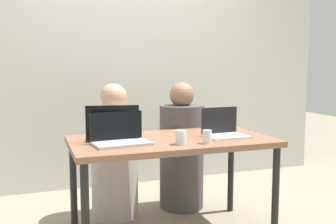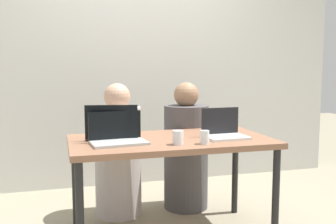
{
  "view_description": "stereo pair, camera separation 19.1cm",
  "coord_description": "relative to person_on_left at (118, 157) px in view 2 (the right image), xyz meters",
  "views": [
    {
      "loc": [
        -0.93,
        -2.56,
        1.24
      ],
      "look_at": [
        0.0,
        0.07,
        0.91
      ],
      "focal_mm": 42.0,
      "sensor_mm": 36.0,
      "label": 1
    },
    {
      "loc": [
        -0.75,
        -2.62,
        1.24
      ],
      "look_at": [
        0.0,
        0.07,
        0.91
      ],
      "focal_mm": 42.0,
      "sensor_mm": 36.0,
      "label": 2
    }
  ],
  "objects": [
    {
      "name": "laptop_back_left",
      "position": [
        -0.1,
        -0.44,
        0.29
      ],
      "size": [
        0.4,
        0.32,
        0.25
      ],
      "rotation": [
        0.0,
        0.0,
        2.96
      ],
      "color": "#363739",
      "rests_on": "desk"
    },
    {
      "name": "desk",
      "position": [
        0.3,
        -0.55,
        0.17
      ],
      "size": [
        1.41,
        0.74,
        0.73
      ],
      "color": "brown",
      "rests_on": "ground"
    },
    {
      "name": "person_on_right",
      "position": [
        0.59,
        -0.0,
        0.0
      ],
      "size": [
        0.46,
        0.46,
        1.1
      ],
      "rotation": [
        0.0,
        0.0,
        3.37
      ],
      "color": "#4D4A4C",
      "rests_on": "ground"
    },
    {
      "name": "water_glass_right",
      "position": [
        0.46,
        -0.8,
        0.28
      ],
      "size": [
        0.06,
        0.06,
        0.09
      ],
      "color": "white",
      "rests_on": "desk"
    },
    {
      "name": "laptop_front_right",
      "position": [
        0.67,
        -0.62,
        0.29
      ],
      "size": [
        0.3,
        0.25,
        0.21
      ],
      "rotation": [
        0.0,
        0.0,
        0.05
      ],
      "color": "silver",
      "rests_on": "desk"
    },
    {
      "name": "laptop_front_left",
      "position": [
        -0.09,
        -0.62,
        0.29
      ],
      "size": [
        0.38,
        0.26,
        0.21
      ],
      "rotation": [
        0.0,
        0.0,
        0.11
      ],
      "color": "#B1B7B3",
      "rests_on": "desk"
    },
    {
      "name": "back_wall",
      "position": [
        0.3,
        0.86,
        0.73
      ],
      "size": [
        4.5,
        0.1,
        2.42
      ],
      "primitive_type": "cube",
      "color": "silver",
      "rests_on": "ground"
    },
    {
      "name": "water_glass_center",
      "position": [
        0.28,
        -0.77,
        0.28
      ],
      "size": [
        0.07,
        0.07,
        0.09
      ],
      "color": "white",
      "rests_on": "desk"
    },
    {
      "name": "person_on_left",
      "position": [
        0.0,
        0.0,
        0.0
      ],
      "size": [
        0.45,
        0.45,
        1.1
      ],
      "rotation": [
        0.0,
        0.0,
        3.35
      ],
      "color": "#BDB2AF",
      "rests_on": "ground"
    }
  ]
}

